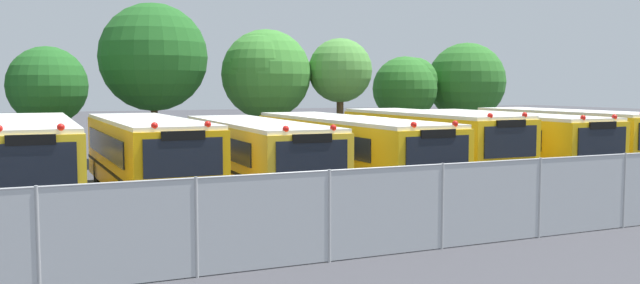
# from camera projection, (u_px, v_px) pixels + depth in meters

# --- Properties ---
(ground_plane) EXTENTS (160.00, 160.00, 0.00)m
(ground_plane) POSITION_uv_depth(u_px,v_px,m) (346.00, 185.00, 24.92)
(ground_plane) COLOR #38383D
(school_bus_0) EXTENTS (2.65, 10.95, 2.73)m
(school_bus_0) POSITION_uv_depth(u_px,v_px,m) (31.00, 159.00, 20.31)
(school_bus_0) COLOR yellow
(school_bus_0) RESTS_ON ground_plane
(school_bus_1) EXTENTS (2.65, 10.00, 2.67)m
(school_bus_1) POSITION_uv_depth(u_px,v_px,m) (147.00, 154.00, 22.00)
(school_bus_1) COLOR #EAA80C
(school_bus_1) RESTS_ON ground_plane
(school_bus_2) EXTENTS (2.86, 10.49, 2.53)m
(school_bus_2) POSITION_uv_depth(u_px,v_px,m) (255.00, 153.00, 23.16)
(school_bus_2) COLOR yellow
(school_bus_2) RESTS_ON ground_plane
(school_bus_3) EXTENTS (2.63, 11.65, 2.59)m
(school_bus_3) POSITION_uv_depth(u_px,v_px,m) (347.00, 148.00, 24.57)
(school_bus_3) COLOR yellow
(school_bus_3) RESTS_ON ground_plane
(school_bus_4) EXTENTS (2.64, 9.59, 2.73)m
(school_bus_4) POSITION_uv_depth(u_px,v_px,m) (429.00, 142.00, 26.35)
(school_bus_4) COLOR yellow
(school_bus_4) RESTS_ON ground_plane
(school_bus_5) EXTENTS (2.79, 10.70, 2.62)m
(school_bus_5) POSITION_uv_depth(u_px,v_px,m) (502.00, 141.00, 27.73)
(school_bus_5) COLOR yellow
(school_bus_5) RESTS_ON ground_plane
(school_bus_6) EXTENTS (2.62, 9.29, 2.68)m
(school_bus_6) POSITION_uv_depth(u_px,v_px,m) (566.00, 137.00, 29.30)
(school_bus_6) COLOR yellow
(school_bus_6) RESTS_ON ground_plane
(tree_1) EXTENTS (3.26, 3.26, 5.22)m
(tree_1) POSITION_uv_depth(u_px,v_px,m) (45.00, 84.00, 28.33)
(tree_1) COLOR #4C3823
(tree_1) RESTS_ON ground_plane
(tree_2) EXTENTS (5.02, 5.02, 7.43)m
(tree_2) POSITION_uv_depth(u_px,v_px,m) (154.00, 57.00, 32.04)
(tree_2) COLOR #4C3823
(tree_2) RESTS_ON ground_plane
(tree_3) EXTENTS (4.47, 4.47, 6.40)m
(tree_3) POSITION_uv_depth(u_px,v_px,m) (265.00, 73.00, 34.09)
(tree_3) COLOR #4C3823
(tree_3) RESTS_ON ground_plane
(tree_4) EXTENTS (3.25, 3.25, 6.00)m
(tree_4) POSITION_uv_depth(u_px,v_px,m) (340.00, 71.00, 34.85)
(tree_4) COLOR #4C3823
(tree_4) RESTS_ON ground_plane
(tree_5) EXTENTS (3.61, 3.57, 5.22)m
(tree_5) POSITION_uv_depth(u_px,v_px,m) (407.00, 87.00, 37.91)
(tree_5) COLOR #4C3823
(tree_5) RESTS_ON ground_plane
(tree_6) EXTENTS (4.50, 4.49, 6.07)m
(tree_6) POSITION_uv_depth(u_px,v_px,m) (469.00, 83.00, 39.67)
(tree_6) COLOR #4C3823
(tree_6) RESTS_ON ground_plane
(chainlink_fence) EXTENTS (27.44, 0.07, 1.90)m
(chainlink_fence) POSITION_uv_depth(u_px,v_px,m) (539.00, 196.00, 16.18)
(chainlink_fence) COLOR #9EA0A3
(chainlink_fence) RESTS_ON ground_plane
(traffic_cone) EXTENTS (0.38, 0.38, 0.50)m
(traffic_cone) POSITION_uv_depth(u_px,v_px,m) (633.00, 208.00, 18.85)
(traffic_cone) COLOR #EA5914
(traffic_cone) RESTS_ON ground_plane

